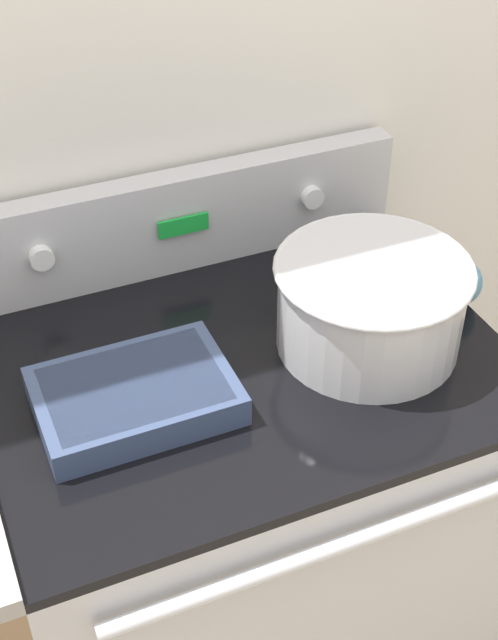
# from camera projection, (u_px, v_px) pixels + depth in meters

# --- Properties ---
(kitchen_wall) EXTENTS (8.00, 0.05, 2.50)m
(kitchen_wall) POSITION_uv_depth(u_px,v_px,m) (157.00, 71.00, 1.44)
(kitchen_wall) COLOR silver
(kitchen_wall) RESTS_ON ground_plane
(stove_range) EXTENTS (0.82, 0.65, 0.91)m
(stove_range) POSITION_uv_depth(u_px,v_px,m) (243.00, 541.00, 1.68)
(stove_range) COLOR #BCBCC1
(stove_range) RESTS_ON ground_plane
(control_panel) EXTENTS (0.82, 0.07, 0.18)m
(control_panel) POSITION_uv_depth(u_px,v_px,m) (177.00, 221.00, 1.55)
(control_panel) COLOR #BCBCC1
(control_panel) RESTS_ON stove_range
(mixing_bowl) EXTENTS (0.31, 0.31, 0.15)m
(mixing_bowl) POSITION_uv_depth(u_px,v_px,m) (371.00, 300.00, 1.38)
(mixing_bowl) COLOR silver
(mixing_bowl) RESTS_ON stove_range
(casserole_dish) EXTENTS (0.29, 0.20, 0.05)m
(casserole_dish) POSITION_uv_depth(u_px,v_px,m) (135.00, 394.00, 1.29)
(casserole_dish) COLOR #38476B
(casserole_dish) RESTS_ON stove_range
(ladle) EXTENTS (0.08, 0.30, 0.08)m
(ladle) POSITION_uv_depth(u_px,v_px,m) (454.00, 280.00, 1.50)
(ladle) COLOR teal
(ladle) RESTS_ON stove_range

